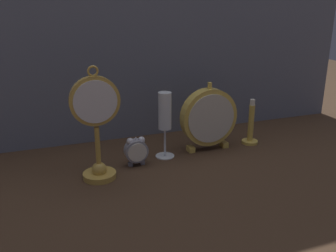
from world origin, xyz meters
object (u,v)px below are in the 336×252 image
(pocket_watch_on_stand, at_px, (97,129))
(mantel_clock_silver, at_px, (209,117))
(champagne_flute, at_px, (164,116))
(brass_candlestick, at_px, (251,129))
(alarm_clock_twin_bell, at_px, (136,150))

(pocket_watch_on_stand, bearing_deg, mantel_clock_silver, 12.86)
(mantel_clock_silver, relative_size, champagne_flute, 1.08)
(mantel_clock_silver, xyz_separation_m, brass_candlestick, (0.16, -0.00, -0.06))
(alarm_clock_twin_bell, distance_m, mantel_clock_silver, 0.27)
(alarm_clock_twin_bell, relative_size, champagne_flute, 0.43)
(pocket_watch_on_stand, height_order, alarm_clock_twin_bell, pocket_watch_on_stand)
(alarm_clock_twin_bell, xyz_separation_m, brass_candlestick, (0.42, 0.04, 0.00))
(mantel_clock_silver, xyz_separation_m, champagne_flute, (-0.16, -0.01, 0.02))
(pocket_watch_on_stand, height_order, brass_candlestick, pocket_watch_on_stand)
(mantel_clock_silver, height_order, champagne_flute, mantel_clock_silver)
(alarm_clock_twin_bell, relative_size, brass_candlestick, 0.57)
(alarm_clock_twin_bell, distance_m, champagne_flute, 0.14)
(alarm_clock_twin_bell, bearing_deg, pocket_watch_on_stand, -159.05)
(mantel_clock_silver, distance_m, champagne_flute, 0.16)
(alarm_clock_twin_bell, height_order, champagne_flute, champagne_flute)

